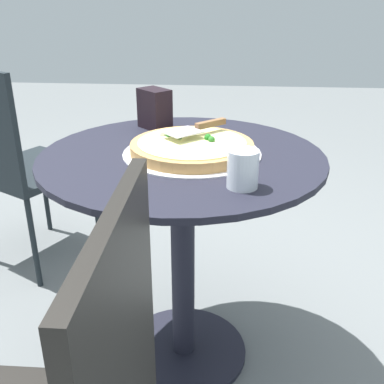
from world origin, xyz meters
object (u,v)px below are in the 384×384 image
pizza_on_tray (192,148)px  pizza_server (198,127)px  napkin_dispenser (155,109)px  patio_chair_far (14,158)px  patio_table (183,218)px  drinking_cup (243,169)px

pizza_on_tray → pizza_server: size_ratio=2.14×
napkin_dispenser → patio_chair_far: size_ratio=0.15×
patio_table → drinking_cup: bearing=-144.2°
pizza_on_tray → drinking_cup: (-0.24, -0.14, 0.03)m
patio_table → pizza_server: size_ratio=4.44×
pizza_on_tray → napkin_dispenser: size_ratio=3.00×
patio_table → napkin_dispenser: napkin_dispenser is taller
pizza_on_tray → patio_chair_far: size_ratio=0.44×
patio_chair_far → pizza_server: bearing=-119.1°
patio_table → patio_chair_far: size_ratio=0.91×
drinking_cup → patio_chair_far: 1.24m
patio_table → pizza_on_tray: (0.00, -0.03, 0.23)m
patio_chair_far → patio_table: bearing=-123.9°
pizza_on_tray → drinking_cup: bearing=-149.2°
pizza_server → pizza_on_tray: bearing=169.4°
patio_table → drinking_cup: size_ratio=8.94×
drinking_cup → pizza_on_tray: bearing=30.8°
pizza_on_tray → drinking_cup: drinking_cup is taller
pizza_server → drinking_cup: size_ratio=2.02×
patio_chair_far → pizza_on_tray: bearing=-122.9°
patio_table → drinking_cup: drinking_cup is taller
pizza_server → napkin_dispenser: (0.19, 0.16, 0.01)m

